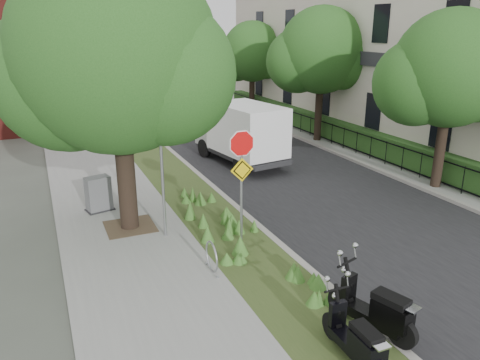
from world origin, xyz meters
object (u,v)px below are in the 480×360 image
(sign_assembly, at_px, (242,164))
(box_truck, at_px, (241,131))
(scooter_near, at_px, (381,314))
(utility_cabinet, at_px, (99,194))
(scooter_far, at_px, (359,345))

(sign_assembly, bearing_deg, box_truck, 66.40)
(scooter_near, relative_size, utility_cabinet, 1.72)
(scooter_far, distance_m, utility_cabinet, 9.69)
(scooter_far, relative_size, box_truck, 0.34)
(scooter_far, bearing_deg, utility_cabinet, 108.67)
(scooter_near, bearing_deg, sign_assembly, 99.15)
(sign_assembly, bearing_deg, scooter_near, -80.85)
(utility_cabinet, bearing_deg, scooter_near, -65.24)
(scooter_near, xyz_separation_m, box_truck, (2.46, 12.13, 0.88))
(sign_assembly, relative_size, box_truck, 0.62)
(sign_assembly, distance_m, box_truck, 8.10)
(scooter_near, bearing_deg, scooter_far, -149.34)
(box_truck, height_order, utility_cabinet, box_truck)
(utility_cabinet, bearing_deg, sign_assembly, -50.43)
(box_truck, bearing_deg, scooter_far, -104.82)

